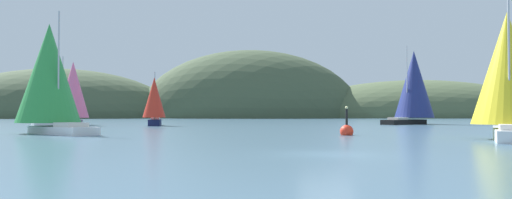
{
  "coord_description": "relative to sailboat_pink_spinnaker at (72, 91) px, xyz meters",
  "views": [
    {
      "loc": [
        -4.8,
        -22.32,
        1.94
      ],
      "look_at": [
        0.0,
        43.97,
        3.55
      ],
      "focal_mm": 34.96,
      "sensor_mm": 36.0,
      "label": 1
    }
  ],
  "objects": [
    {
      "name": "ground_plane",
      "position": [
        25.93,
        -50.57,
        -4.85
      ],
      "size": [
        360.0,
        360.0,
        0.0
      ],
      "primitive_type": "plane",
      "color": "#426075"
    },
    {
      "name": "headland_right",
      "position": [
        85.93,
        84.43,
        -4.85
      ],
      "size": [
        87.31,
        44.0,
        24.26
      ],
      "primitive_type": "ellipsoid",
      "color": "#4C5B3D",
      "rests_on": "ground_plane"
    },
    {
      "name": "channel_buoy",
      "position": [
        31.51,
        -32.65,
        -4.48
      ],
      "size": [
        1.1,
        1.1,
        2.64
      ],
      "color": "red",
      "rests_on": "ground_plane"
    },
    {
      "name": "sailboat_scarlet_sail",
      "position": [
        12.22,
        -4.47,
        -1.43
      ],
      "size": [
        3.28,
        6.19,
        7.42
      ],
      "color": "#191E4C",
      "rests_on": "ground_plane"
    },
    {
      "name": "headland_left",
      "position": [
        -29.07,
        84.43,
        -4.85
      ],
      "size": [
        73.86,
        44.0,
        30.28
      ],
      "primitive_type": "ellipsoid",
      "color": "#425138",
      "rests_on": "ground_plane"
    },
    {
      "name": "sailboat_yellow_sail",
      "position": [
        40.97,
        -39.93,
        -0.12
      ],
      "size": [
        6.59,
        8.48,
        9.53
      ],
      "color": "white",
      "rests_on": "ground_plane"
    },
    {
      "name": "sailboat_green_sail",
      "position": [
        6.1,
        -27.79,
        0.25
      ],
      "size": [
        9.34,
        9.48,
        10.64
      ],
      "color": "white",
      "rests_on": "ground_plane"
    },
    {
      "name": "sailboat_pink_spinnaker",
      "position": [
        0.0,
        0.0,
        0.0
      ],
      "size": [
        8.04,
        6.74,
        9.78
      ],
      "color": "white",
      "rests_on": "ground_plane"
    },
    {
      "name": "sailboat_navy_sail",
      "position": [
        50.89,
        1.72,
        1.08
      ],
      "size": [
        10.41,
        8.9,
        11.99
      ],
      "color": "black",
      "rests_on": "ground_plane"
    },
    {
      "name": "headland_center",
      "position": [
        30.93,
        84.43,
        -4.85
      ],
      "size": [
        70.81,
        44.0,
        42.73
      ],
      "primitive_type": "ellipsoid",
      "color": "#425138",
      "rests_on": "ground_plane"
    }
  ]
}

